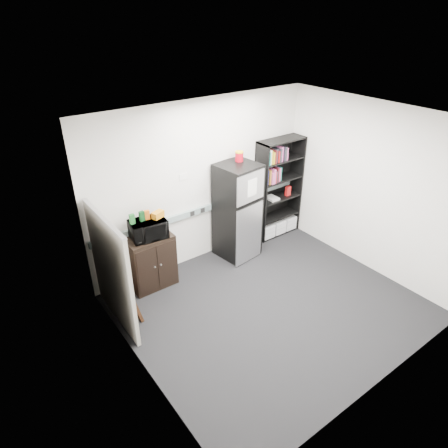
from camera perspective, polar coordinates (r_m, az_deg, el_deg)
name	(u,v)px	position (r m, az deg, el deg)	size (l,w,h in m)	color
floor	(271,306)	(6.02, 6.72, -11.56)	(4.00, 4.00, 0.00)	black
wall_back	(203,183)	(6.48, -3.08, 5.83)	(4.00, 0.02, 2.70)	white
wall_right	(371,189)	(6.67, 20.25, 4.72)	(0.02, 3.50, 2.70)	white
wall_left	(136,281)	(4.31, -12.47, -7.98)	(0.02, 3.50, 2.70)	white
ceiling	(284,123)	(4.74, 8.63, 14.12)	(4.00, 3.50, 0.02)	white
electrical_raceway	(204,209)	(6.64, -2.84, 2.18)	(3.92, 0.05, 0.10)	gray
wall_note	(184,177)	(6.23, -5.80, 6.73)	(0.14, 0.00, 0.10)	white
bookshelf	(278,189)	(7.40, 7.75, 4.97)	(0.90, 0.34, 1.85)	black
cubicle_partition	(111,271)	(5.48, -15.78, -6.49)	(0.06, 1.30, 1.62)	gray
cabinet	(151,261)	(6.24, -10.37, -5.25)	(0.69, 0.46, 0.86)	black
microwave	(148,229)	(5.93, -10.79, -0.72)	(0.52, 0.35, 0.29)	black
snack_box_a	(132,219)	(5.78, -13.00, 0.69)	(0.07, 0.05, 0.15)	#1B5E24
snack_box_b	(142,216)	(5.83, -11.67, 1.10)	(0.07, 0.05, 0.15)	#0C3614
snack_box_c	(147,215)	(5.86, -10.93, 1.29)	(0.07, 0.05, 0.14)	#C45712
snack_bag	(158,215)	(5.89, -9.43, 1.33)	(0.18, 0.10, 0.10)	#C77B13
refrigerator	(238,211)	(6.71, 1.97, 1.80)	(0.70, 0.72, 1.66)	black
coffee_can	(239,156)	(6.50, 2.18, 9.74)	(0.13, 0.13, 0.18)	#B10818
framed_poster	(121,285)	(5.78, -14.47, -8.38)	(0.25, 0.74, 0.93)	black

